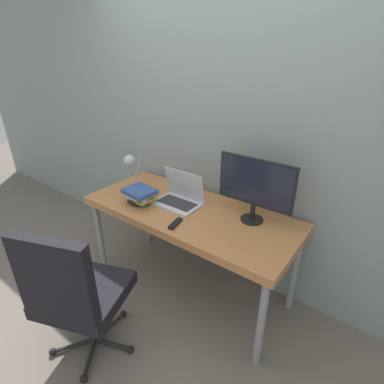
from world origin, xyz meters
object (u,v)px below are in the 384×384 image
Objects in this scene: monitor at (255,185)px; laptop at (180,197)px; book_stack at (140,195)px; office_chair at (74,291)px; game_controller at (135,202)px; desk_lamp at (133,168)px.

laptop is at bearing -169.06° from monitor.
monitor is 0.91m from book_stack.
office_chair is 0.81m from game_controller.
desk_lamp is 0.34× the size of office_chair.
monitor is 3.47× the size of game_controller.
office_chair is at bearing -72.97° from game_controller.
monitor reaches higher than game_controller.
laptop is 0.31m from book_stack.
monitor is at bearing 19.48° from book_stack.
laptop is 0.47m from desk_lamp.
office_chair is (-0.05, -0.97, -0.26)m from laptop.
desk_lamp is 1.07m from office_chair.
office_chair is 3.98× the size of book_stack.
desk_lamp is at bearing 113.41° from office_chair.
game_controller is at bearing -141.31° from laptop.
office_chair reaches higher than game_controller.
desk_lamp is 2.17× the size of game_controller.
monitor is 1.34m from office_chair.
desk_lamp reaches higher than laptop.
laptop is at bearing 35.91° from book_stack.
office_chair is at bearing -92.78° from laptop.
monitor is 1.60× the size of desk_lamp.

